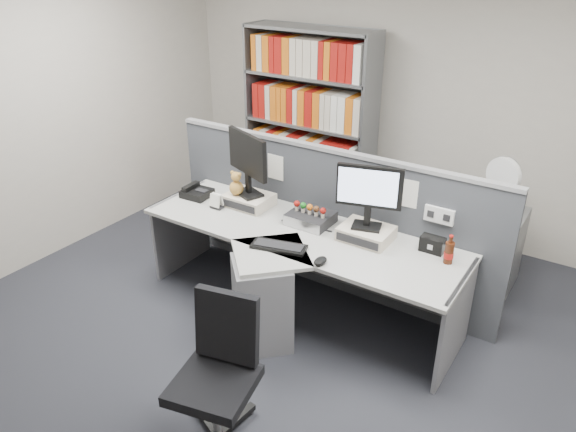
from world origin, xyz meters
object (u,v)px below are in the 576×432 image
Objects in this scene: monitor_left at (247,159)px; speaker at (432,244)px; mouse at (320,261)px; desk_calendar at (217,202)px; monitor_right at (369,192)px; office_chair at (219,370)px; desk_phone at (196,192)px; shelving_unit at (309,128)px; cola_bottle at (449,253)px; keyboard at (279,246)px; desktop_pc at (311,218)px; desk_fan at (503,179)px; filing_cabinet at (489,251)px; desk at (284,273)px.

speaker is (1.58, 0.10, -0.36)m from monitor_left.
mouse is 1.23m from desk_calendar.
monitor_left is 1.09× the size of monitor_right.
monitor_right is (1.10, -0.00, -0.03)m from monitor_left.
office_chair is at bearing -112.15° from speaker.
monitor_left is at bearing 44.49° from desk_calendar.
desk_phone is 1.60m from shelving_unit.
office_chair is at bearing -117.90° from cola_bottle.
desk_phone is 1.14× the size of cola_bottle.
keyboard is 1.75× the size of desk_phone.
keyboard is 3.37× the size of desk_calendar.
desktop_pc is 0.17× the size of shelving_unit.
speaker is 0.34× the size of desk_fan.
keyboard reaches higher than filing_cabinet.
cola_bottle is (0.15, -0.09, 0.02)m from speaker.
desktop_pc is 0.97m from speaker.
desktop_pc is at bearing -0.15° from monitor_left.
shelving_unit is at bearing 123.11° from mouse.
desk_calendar reaches higher than mouse.
monitor_left is at bearing -150.72° from filing_cabinet.
filing_cabinet is at bearing 75.95° from speaker.
shelving_unit is (-0.90, 1.47, 0.21)m from desktop_pc.
monitor_right is 0.63m from mouse.
desk_phone is 1.93× the size of desk_calendar.
desk is 1.18m from desk_phone.
desk is 0.29m from keyboard.
desk_calendar is at bearing -174.24° from cola_bottle.
shelving_unit reaches higher than desk_phone.
cola_bottle is 1.04m from desk_fan.
desktop_pc is 1.54× the size of cola_bottle.
keyboard is at bearing -64.76° from shelving_unit.
desk is at bearing -13.32° from desk_calendar.
desk is at bearing -130.61° from filing_cabinet.
filing_cabinet is (0.08, 1.01, -0.45)m from cola_bottle.
monitor_left is 0.64m from desk_phone.
shelving_unit is 2.15m from desk_fan.
speaker is 1.78m from office_chair.
filing_cabinet is (2.01, 1.21, -0.42)m from desk_calendar.
filing_cabinet is at bearing 49.39° from desk.
monitor_left reaches higher than desktop_pc.
desk_fan is 0.54× the size of office_chair.
keyboard is 0.37m from mouse.
desk_fan is at bearing 85.47° from cola_bottle.
desktop_pc is 0.36× the size of office_chair.
keyboard is at bearing -128.61° from desk_fan.
office_chair is at bearing -68.08° from shelving_unit.
shelving_unit reaches higher than speaker.
office_chair is at bearing -45.22° from desk_phone.
desk is at bearing -90.17° from desktop_pc.
desk_calendar is 0.06× the size of shelving_unit.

